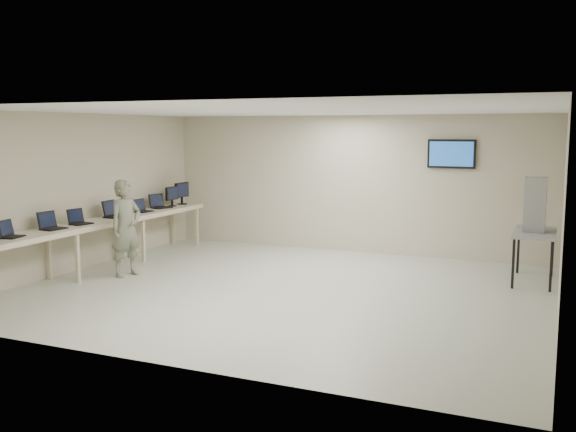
% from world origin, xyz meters
% --- Properties ---
extents(room, '(8.01, 7.01, 2.81)m').
position_xyz_m(room, '(0.03, 0.06, 1.41)').
color(room, beige).
rests_on(room, ground).
extents(workbench, '(0.76, 6.00, 0.90)m').
position_xyz_m(workbench, '(-3.59, 0.00, 0.83)').
color(workbench, beige).
rests_on(workbench, ground).
extents(laptop_0, '(0.34, 0.38, 0.26)m').
position_xyz_m(laptop_0, '(-3.63, -1.96, 0.97)').
color(laptop_0, black).
rests_on(laptop_0, workbench).
extents(laptop_1, '(0.34, 0.40, 0.29)m').
position_xyz_m(laptop_1, '(-3.64, -1.10, 0.97)').
color(laptop_1, black).
rests_on(laptop_1, workbench).
extents(laptop_2, '(0.33, 0.38, 0.27)m').
position_xyz_m(laptop_2, '(-3.61, -0.48, 0.97)').
color(laptop_2, black).
rests_on(laptop_2, workbench).
extents(laptop_3, '(0.35, 0.41, 0.31)m').
position_xyz_m(laptop_3, '(-3.65, 0.48, 0.98)').
color(laptop_3, black).
rests_on(laptop_3, workbench).
extents(laptop_4, '(0.30, 0.35, 0.26)m').
position_xyz_m(laptop_4, '(-3.61, 1.32, 0.97)').
color(laptop_4, black).
rests_on(laptop_4, workbench).
extents(laptop_5, '(0.41, 0.44, 0.29)m').
position_xyz_m(laptop_5, '(-3.66, 1.99, 0.97)').
color(laptop_5, black).
rests_on(laptop_5, workbench).
extents(monitor_near, '(0.19, 0.42, 0.41)m').
position_xyz_m(monitor_near, '(-3.60, 2.37, 1.15)').
color(monitor_near, black).
rests_on(monitor_near, workbench).
extents(monitor_far, '(0.21, 0.48, 0.47)m').
position_xyz_m(monitor_far, '(-3.60, 2.75, 1.18)').
color(monitor_far, black).
rests_on(monitor_far, workbench).
extents(soldier, '(0.55, 0.69, 1.67)m').
position_xyz_m(soldier, '(-2.87, -0.16, 0.83)').
color(soldier, '#62675A').
rests_on(soldier, ground).
extents(side_table, '(0.66, 1.41, 0.85)m').
position_xyz_m(side_table, '(3.60, 2.12, 0.77)').
color(side_table, gray).
rests_on(side_table, ground).
extents(storage_bins, '(0.34, 0.38, 0.89)m').
position_xyz_m(storage_bins, '(3.58, 2.12, 1.29)').
color(storage_bins, '#9F9FA0').
rests_on(storage_bins, side_table).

